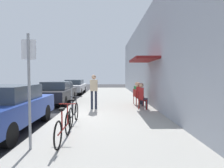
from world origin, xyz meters
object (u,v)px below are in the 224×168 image
at_px(bicycle_0, 64,127).
at_px(cafe_chair_1, 138,97).
at_px(cafe_chair_0, 141,99).
at_px(cafe_chair_2, 137,96).
at_px(pedestrian_standing, 94,89).
at_px(seated_patron_2, 138,92).
at_px(parked_car_0, 6,108).
at_px(seated_patron_1, 139,93).
at_px(parking_meter, 72,95).
at_px(parked_car_2, 74,86).
at_px(bicycle_1, 74,114).
at_px(seated_patron_0, 143,95).
at_px(parked_car_1, 57,92).
at_px(street_sign, 29,82).

distance_m(bicycle_0, cafe_chair_1, 6.15).
relative_size(bicycle_0, cafe_chair_0, 1.97).
bearing_deg(cafe_chair_2, pedestrian_standing, -148.58).
bearing_deg(seated_patron_2, cafe_chair_1, -96.17).
xyz_separation_m(parked_car_0, bicycle_0, (2.13, -1.32, -0.28)).
bearing_deg(seated_patron_1, parking_meter, -157.90).
relative_size(parking_meter, pedestrian_standing, 0.78).
height_order(parked_car_2, cafe_chair_0, parked_car_2).
bearing_deg(bicycle_1, seated_patron_2, 56.14).
bearing_deg(seated_patron_0, parked_car_0, -147.09).
bearing_deg(cafe_chair_0, pedestrian_standing, 179.35).
distance_m(parked_car_1, cafe_chair_0, 5.59).
distance_m(bicycle_1, cafe_chair_2, 5.15).
relative_size(bicycle_0, bicycle_1, 1.00).
bearing_deg(parked_car_0, cafe_chair_1, 40.28).
relative_size(parked_car_2, seated_patron_1, 3.41).
bearing_deg(cafe_chair_0, bicycle_1, -135.08).
bearing_deg(cafe_chair_1, bicycle_0, -116.91).
bearing_deg(seated_patron_2, parked_car_0, -136.49).
xyz_separation_m(seated_patron_0, cafe_chair_1, (-0.06, 0.94, -0.19)).
height_order(parked_car_1, seated_patron_2, seated_patron_2).
relative_size(bicycle_0, seated_patron_1, 1.33).
xyz_separation_m(cafe_chair_0, seated_patron_1, (0.06, 0.92, 0.19)).
bearing_deg(parked_car_1, cafe_chair_2, -13.53).
relative_size(parked_car_1, bicycle_0, 2.57).
xyz_separation_m(parked_car_1, cafe_chair_2, (4.92, -1.18, -0.10)).
xyz_separation_m(cafe_chair_1, pedestrian_standing, (-2.36, -0.90, 0.50)).
relative_size(parked_car_2, pedestrian_standing, 2.59).
bearing_deg(parked_car_0, pedestrian_standing, 51.93).
height_order(parked_car_0, seated_patron_1, parked_car_0).
distance_m(bicycle_0, pedestrian_standing, 4.64).
height_order(bicycle_1, cafe_chair_0, bicycle_1).
distance_m(parked_car_0, street_sign, 2.51).
relative_size(parked_car_1, parking_meter, 3.33).
bearing_deg(bicycle_0, parked_car_2, 98.99).
height_order(street_sign, seated_patron_1, street_sign).
xyz_separation_m(parked_car_1, parking_meter, (1.55, -3.12, 0.16)).
height_order(cafe_chair_1, pedestrian_standing, pedestrian_standing).
xyz_separation_m(seated_patron_0, seated_patron_1, (-0.00, 0.94, 0.00)).
bearing_deg(parked_car_0, parking_meter, 60.74).
height_order(cafe_chair_0, seated_patron_2, seated_patron_2).
bearing_deg(pedestrian_standing, parked_car_2, 106.00).
bearing_deg(cafe_chair_0, cafe_chair_1, 90.12).
bearing_deg(pedestrian_standing, bicycle_1, -99.46).
bearing_deg(cafe_chair_2, seated_patron_0, -87.78).
height_order(parked_car_2, bicycle_0, parked_car_2).
bearing_deg(parked_car_0, cafe_chair_2, 43.74).
bearing_deg(pedestrian_standing, parked_car_0, -128.07).
bearing_deg(cafe_chair_0, parked_car_1, 151.64).
height_order(street_sign, seated_patron_0, street_sign).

